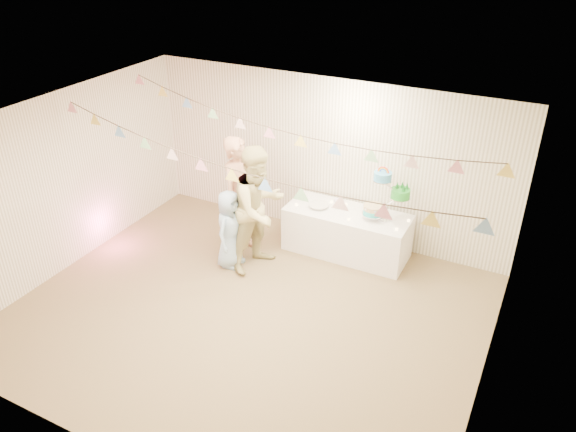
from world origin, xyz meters
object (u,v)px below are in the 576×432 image
at_px(cake_stand, 386,193).
at_px(person_adult_a, 240,196).
at_px(table, 347,233).
at_px(person_child, 230,229).
at_px(person_adult_b, 259,209).

bearing_deg(cake_stand, person_adult_a, -160.65).
height_order(table, person_adult_a, person_adult_a).
bearing_deg(cake_stand, person_child, -149.74).
xyz_separation_m(person_adult_a, person_child, (0.07, -0.43, -0.34)).
height_order(person_adult_a, person_adult_b, person_adult_b).
xyz_separation_m(table, person_adult_a, (-1.49, -0.67, 0.59)).
distance_m(table, person_adult_b, 1.50).
bearing_deg(cake_stand, table, -174.81).
relative_size(table, person_child, 1.55).
bearing_deg(person_child, person_adult_a, 7.95).
bearing_deg(cake_stand, person_adult_b, -148.95).
relative_size(person_adult_a, person_child, 1.55).
bearing_deg(person_child, cake_stand, -61.31).
xyz_separation_m(cake_stand, person_adult_b, (-1.58, -0.95, -0.19)).
distance_m(cake_stand, person_child, 2.34).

